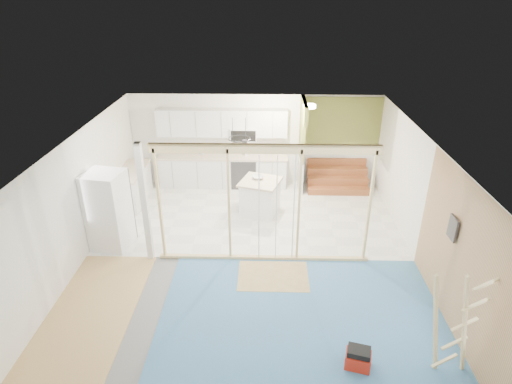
{
  "coord_description": "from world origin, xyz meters",
  "views": [
    {
      "loc": [
        0.34,
        -7.57,
        5.26
      ],
      "look_at": [
        0.12,
        0.6,
        1.3
      ],
      "focal_mm": 30.0,
      "sensor_mm": 36.0,
      "label": 1
    }
  ],
  "objects_px": {
    "toolbox": "(358,359)",
    "ladder": "(454,325)",
    "island": "(260,197)",
    "fridge": "(109,211)"
  },
  "relations": [
    {
      "from": "island",
      "to": "toolbox",
      "type": "distance_m",
      "value": 5.12
    },
    {
      "from": "fridge",
      "to": "island",
      "type": "relative_size",
      "value": 1.52
    },
    {
      "from": "toolbox",
      "to": "ladder",
      "type": "distance_m",
      "value": 1.47
    },
    {
      "from": "fridge",
      "to": "ladder",
      "type": "xyz_separation_m",
      "value": [
        6.06,
        -3.34,
        0.06
      ]
    },
    {
      "from": "island",
      "to": "toolbox",
      "type": "relative_size",
      "value": 2.68
    },
    {
      "from": "toolbox",
      "to": "ladder",
      "type": "height_order",
      "value": "ladder"
    },
    {
      "from": "island",
      "to": "fridge",
      "type": "bearing_deg",
      "value": -135.79
    },
    {
      "from": "toolbox",
      "to": "ladder",
      "type": "bearing_deg",
      "value": 11.17
    },
    {
      "from": "island",
      "to": "ladder",
      "type": "distance_m",
      "value": 5.71
    },
    {
      "from": "island",
      "to": "ladder",
      "type": "xyz_separation_m",
      "value": [
        2.82,
        -4.94,
        0.49
      ]
    }
  ]
}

